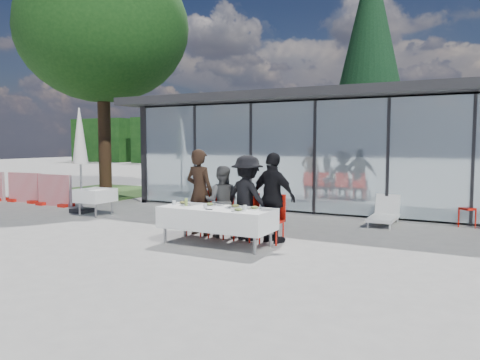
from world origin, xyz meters
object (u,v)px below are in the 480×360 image
(diner_chair_c, at_px, (247,214))
(diner_b, at_px, (222,202))
(dining_table, at_px, (217,218))
(lounger, at_px, (385,214))
(diner_d, at_px, (273,198))
(plate_a, at_px, (183,203))
(conifer_tree, at_px, (370,52))
(plate_b, at_px, (210,205))
(diner_chair_a, at_px, (200,210))
(plate_c, at_px, (235,206))
(juice_bottle, at_px, (186,202))
(diner_a, at_px, (200,192))
(diner_chair_d, at_px, (273,216))
(spare_chair_a, at_px, (465,204))
(spare_table_left, at_px, (95,195))
(diner_c, at_px, (247,198))
(folded_eyeglasses, at_px, (209,209))
(market_umbrella, at_px, (80,143))
(plate_extra, at_px, (238,210))
(diner_chair_b, at_px, (222,212))
(deciduous_tree, at_px, (102,30))
(plate_d, at_px, (255,208))

(diner_chair_c, bearing_deg, diner_b, -178.87)
(dining_table, height_order, lounger, dining_table)
(diner_d, bearing_deg, plate_a, 35.18)
(lounger, xyz_separation_m, conifer_tree, (-2.51, 9.44, 5.73))
(plate_b, bearing_deg, lounger, 54.98)
(diner_chair_a, xyz_separation_m, plate_c, (1.19, -0.59, 0.24))
(plate_b, distance_m, juice_bottle, 0.48)
(diner_a, relative_size, diner_chair_d, 1.93)
(diner_d, xyz_separation_m, spare_chair_a, (3.36, 3.86, -0.37))
(diner_chair_d, height_order, spare_table_left, diner_chair_d)
(diner_chair_c, relative_size, lounger, 0.73)
(diner_c, relative_size, diner_d, 0.96)
(lounger, bearing_deg, diner_c, -123.97)
(diner_chair_a, xyz_separation_m, folded_eyeglasses, (0.89, -1.08, 0.22))
(diner_chair_d, bearing_deg, market_umbrella, 170.01)
(spare_chair_a, relative_size, conifer_tree, 0.09)
(plate_a, xyz_separation_m, plate_extra, (1.50, -0.38, 0.00))
(diner_a, distance_m, plate_b, 0.91)
(diner_a, height_order, diner_chair_b, diner_a)
(diner_chair_d, distance_m, deciduous_tree, 12.87)
(spare_chair_a, bearing_deg, plate_b, -134.95)
(plate_b, distance_m, lounger, 4.76)
(diner_chair_a, bearing_deg, plate_c, -26.46)
(plate_c, bearing_deg, diner_chair_d, 46.94)
(diner_chair_b, relative_size, diner_chair_c, 1.00)
(spare_table_left, xyz_separation_m, deciduous_tree, (-4.14, 4.74, 5.93))
(diner_chair_a, height_order, plate_b, diner_chair_a)
(diner_a, xyz_separation_m, conifer_tree, (0.84, 12.68, 5.05))
(diner_a, xyz_separation_m, deciduous_tree, (-8.16, 5.68, 5.54))
(lounger, bearing_deg, plate_c, -119.41)
(diner_chair_a, height_order, plate_a, diner_chair_a)
(deciduous_tree, bearing_deg, diner_chair_b, -33.04)
(plate_a, height_order, spare_chair_a, spare_chair_a)
(dining_table, bearing_deg, spare_chair_a, 47.23)
(diner_b, xyz_separation_m, diner_c, (0.61, 0.00, 0.12))
(plate_extra, bearing_deg, dining_table, 156.67)
(diner_chair_d, distance_m, spare_chair_a, 5.11)
(spare_chair_a, bearing_deg, plate_c, -131.45)
(diner_chair_c, bearing_deg, plate_a, -151.59)
(spare_chair_a, bearing_deg, diner_chair_c, -135.77)
(diner_chair_d, relative_size, plate_extra, 3.60)
(folded_eyeglasses, bearing_deg, dining_table, 94.00)
(diner_chair_b, bearing_deg, plate_d, -30.89)
(diner_a, bearing_deg, plate_a, 94.67)
(diner_chair_a, height_order, plate_d, diner_chair_a)
(plate_c, bearing_deg, conifer_tree, 91.52)
(market_umbrella, height_order, deciduous_tree, deciduous_tree)
(diner_chair_a, bearing_deg, diner_b, -1.24)
(diner_a, height_order, plate_c, diner_a)
(dining_table, xyz_separation_m, plate_a, (-0.87, 0.11, 0.24))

